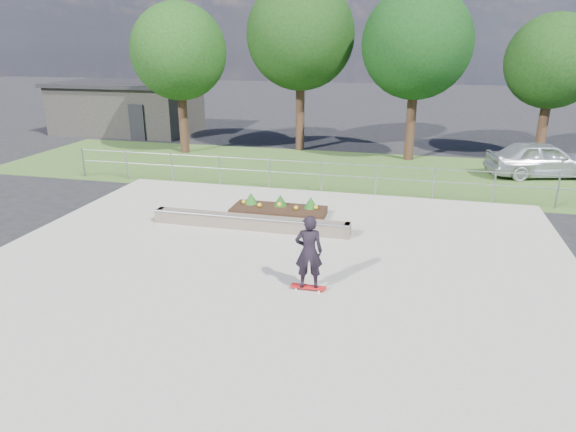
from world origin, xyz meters
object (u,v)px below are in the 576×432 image
object	(u,v)px
grind_ledge	(250,222)
parked_car	(542,159)
skateboarder	(309,252)
planter_bed	(279,209)

from	to	relation	value
grind_ledge	parked_car	size ratio (longest dim) A/B	1.37
grind_ledge	skateboarder	distance (m)	4.33
parked_car	skateboarder	bearing A→B (deg)	135.20
planter_bed	parked_car	bearing A→B (deg)	39.14
planter_bed	skateboarder	bearing A→B (deg)	-67.99
grind_ledge	skateboarder	bearing A→B (deg)	-54.19
planter_bed	grind_ledge	bearing A→B (deg)	-109.27
planter_bed	parked_car	world-z (taller)	parked_car
skateboarder	parked_car	size ratio (longest dim) A/B	0.40
planter_bed	parked_car	size ratio (longest dim) A/B	0.68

